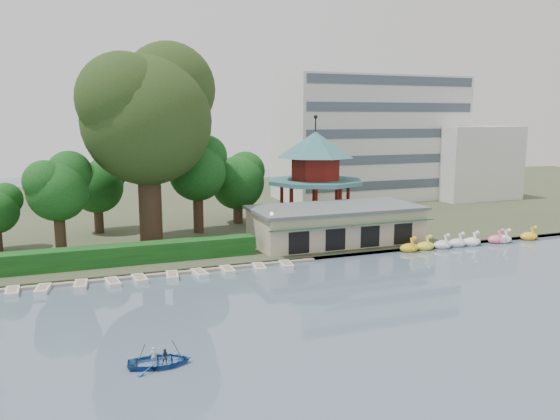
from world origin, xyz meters
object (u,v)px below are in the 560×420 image
boathouse (336,224)px  rowboat_with_passengers (160,357)px  pavilion (315,169)px  dock (134,276)px  big_tree (148,110)px

boathouse → rowboat_with_passengers: boathouse is taller
pavilion → rowboat_with_passengers: pavilion is taller
dock → boathouse: 22.62m
pavilion → rowboat_with_passengers: bearing=-126.4°
boathouse → rowboat_with_passengers: bearing=-134.1°
dock → boathouse: bearing=12.2°
dock → rowboat_with_passengers: (-0.45, -18.37, 0.39)m
pavilion → big_tree: big_tree is taller
boathouse → pavilion: (2.00, 10.03, 5.11)m
big_tree → rowboat_with_passengers: bearing=-97.0°
pavilion → big_tree: 22.31m
pavilion → rowboat_with_passengers: 41.80m
pavilion → big_tree: size_ratio=0.63×
pavilion → dock: bearing=-148.3°
big_tree → boathouse: bearing=-18.4°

